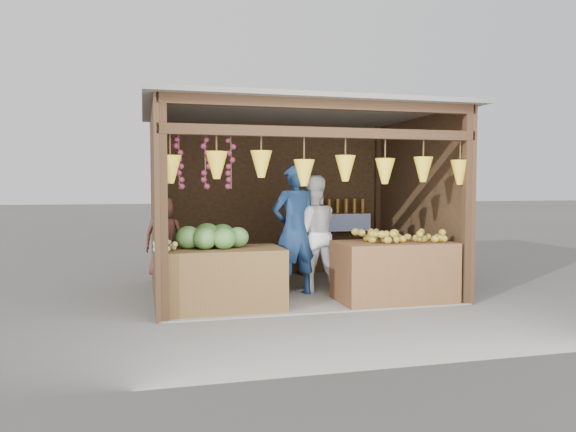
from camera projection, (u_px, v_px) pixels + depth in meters
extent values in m
plane|color=#514F49|center=(295.00, 291.00, 8.29)|extent=(80.00, 80.00, 0.00)
cube|color=slate|center=(295.00, 290.00, 8.29)|extent=(4.00, 3.00, 0.02)
cube|color=black|center=(272.00, 200.00, 9.66)|extent=(4.00, 0.06, 2.60)
cube|color=black|center=(155.00, 204.00, 7.71)|extent=(0.06, 3.00, 2.60)
cube|color=black|center=(419.00, 202.00, 8.72)|extent=(0.06, 3.00, 2.60)
cube|color=#605B54|center=(295.00, 112.00, 8.14)|extent=(4.30, 3.30, 0.06)
cube|color=black|center=(163.00, 209.00, 6.34)|extent=(0.11, 0.11, 2.60)
cube|color=black|center=(467.00, 205.00, 7.31)|extent=(0.11, 0.11, 2.60)
cube|color=black|center=(157.00, 201.00, 9.12)|extent=(0.11, 0.11, 2.60)
cube|color=black|center=(378.00, 200.00, 10.09)|extent=(0.11, 0.11, 2.60)
cube|color=black|center=(326.00, 133.00, 6.77)|extent=(4.00, 0.12, 0.12)
cube|color=black|center=(326.00, 104.00, 6.75)|extent=(4.00, 0.12, 0.12)
cube|color=#382314|center=(333.00, 215.00, 9.75)|extent=(1.25, 0.30, 0.05)
cube|color=#382314|center=(301.00, 246.00, 9.63)|extent=(0.05, 0.28, 1.05)
cube|color=#382314|center=(365.00, 244.00, 9.92)|extent=(0.05, 0.28, 1.05)
cube|color=blue|center=(336.00, 223.00, 9.60)|extent=(1.25, 0.02, 0.30)
cube|color=#52361B|center=(220.00, 279.00, 7.01)|extent=(1.56, 0.85, 0.78)
cube|color=#53311B|center=(394.00, 272.00, 7.50)|extent=(1.52, 0.85, 0.81)
cube|color=black|center=(165.00, 288.00, 7.80)|extent=(0.29, 0.29, 0.27)
imported|color=navy|center=(295.00, 230.00, 7.88)|extent=(0.76, 0.58, 1.87)
imported|color=silver|center=(312.00, 234.00, 8.16)|extent=(0.84, 0.66, 1.71)
imported|color=#512B20|center=(164.00, 237.00, 7.76)|extent=(0.63, 0.49, 1.14)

